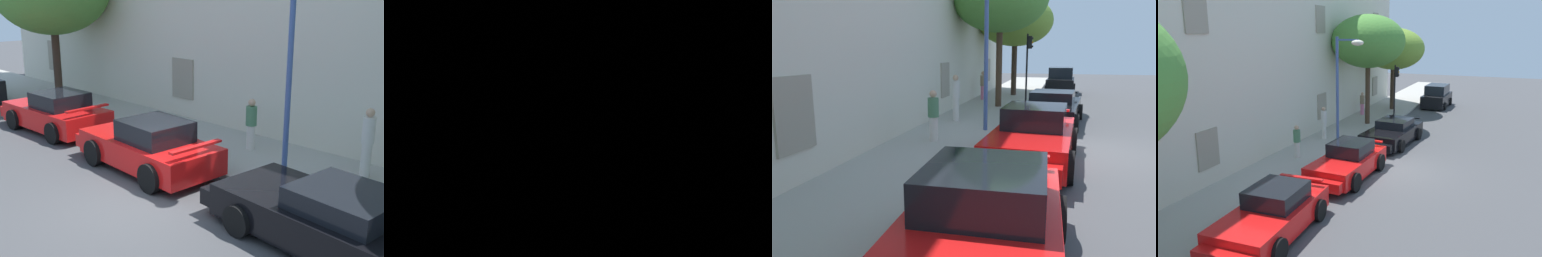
# 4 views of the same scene
# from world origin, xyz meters

# --- Properties ---
(ground_plane) EXTENTS (80.00, 80.00, 0.00)m
(ground_plane) POSITION_xyz_m (0.00, 0.00, 0.00)
(ground_plane) COLOR #444447
(sidewalk) EXTENTS (60.00, 3.49, 0.14)m
(sidewalk) POSITION_xyz_m (0.00, 4.25, 0.07)
(sidewalk) COLOR #A8A399
(sidewalk) RESTS_ON ground
(building_facade) EXTENTS (35.83, 3.67, 11.09)m
(building_facade) POSITION_xyz_m (0.00, 7.58, 5.57)
(building_facade) COLOR beige
(building_facade) RESTS_ON ground
(sportscar_red_lead) EXTENTS (4.59, 2.25, 1.42)m
(sportscar_red_lead) POSITION_xyz_m (-6.96, 1.77, 0.63)
(sportscar_red_lead) COLOR red
(sportscar_red_lead) RESTS_ON ground
(sportscar_yellow_flank) EXTENTS (4.64, 2.28, 1.45)m
(sportscar_yellow_flank) POSITION_xyz_m (-1.68, 1.61, 0.64)
(sportscar_yellow_flank) COLOR red
(sportscar_yellow_flank) RESTS_ON ground
(sportscar_white_middle) EXTENTS (5.01, 2.54, 1.27)m
(sportscar_white_middle) POSITION_xyz_m (3.90, 1.36, 0.57)
(sportscar_white_middle) COLOR black
(sportscar_white_middle) RESTS_ON ground
(hatchback_distant) EXTENTS (4.06, 2.04, 1.75)m
(hatchback_distant) POSITION_xyz_m (-13.80, 1.43, 0.80)
(hatchback_distant) COLOR black
(hatchback_distant) RESTS_ON ground
(tree_near_kerb) EXTENTS (4.59, 4.59, 6.83)m
(tree_near_kerb) POSITION_xyz_m (7.41, 4.04, 5.32)
(tree_near_kerb) COLOR #473323
(tree_near_kerb) RESTS_ON sidewalk
(tree_far_end) EXTENTS (4.90, 4.90, 6.76)m
(tree_far_end) POSITION_xyz_m (-10.69, 4.09, 4.93)
(tree_far_end) COLOR #38281E
(tree_far_end) RESTS_ON sidewalk
(traffic_light) EXTENTS (0.22, 0.36, 3.62)m
(traffic_light) POSITION_xyz_m (9.59, 2.82, 2.61)
(traffic_light) COLOR black
(traffic_light) RESTS_ON sidewalk
(street_lamp) EXTENTS (0.44, 1.42, 5.55)m
(street_lamp) POSITION_xyz_m (1.58, 3.05, 3.98)
(street_lamp) COLOR #3F5999
(street_lamp) RESTS_ON sidewalk
(pedestrian_admiring) EXTENTS (0.37, 0.37, 1.55)m
(pedestrian_admiring) POSITION_xyz_m (-0.44, 4.66, 0.93)
(pedestrian_admiring) COLOR silver
(pedestrian_admiring) RESTS_ON sidewalk
(pedestrian_strolling) EXTENTS (0.44, 0.44, 1.80)m
(pedestrian_strolling) POSITION_xyz_m (3.02, 4.97, 1.08)
(pedestrian_strolling) COLOR silver
(pedestrian_strolling) RESTS_ON sidewalk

